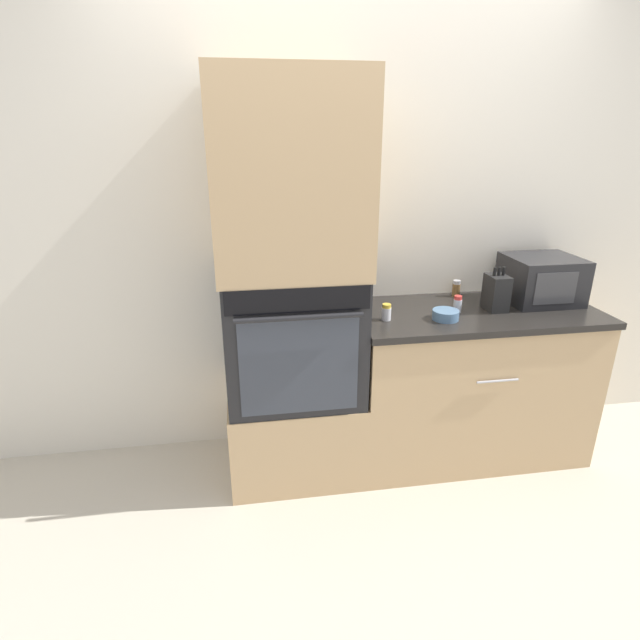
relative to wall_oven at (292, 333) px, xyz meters
The scene contains 12 objects.
ground_plane 0.93m from the wall_oven, 40.30° to the right, with size 12.00×12.00×0.00m, color beige.
wall_back 0.66m from the wall_oven, 43.65° to the left, with size 8.00×0.05×2.50m.
oven_cabinet_base 0.57m from the wall_oven, 90.00° to the left, with size 0.70×0.60×0.47m.
wall_oven is the anchor object (origin of this frame).
oven_cabinet_upper 0.77m from the wall_oven, 90.00° to the left, with size 0.70×0.60×0.89m.
counter_unit 1.06m from the wall_oven, ahead, with size 1.31×0.63×0.88m.
microwave 1.42m from the wall_oven, ahead, with size 0.38×0.35×0.25m.
knife_block 1.10m from the wall_oven, ahead, with size 0.10×0.14×0.23m.
bowl 0.79m from the wall_oven, ahead, with size 0.13×0.13×0.05m.
condiment_jar_near 0.49m from the wall_oven, ahead, with size 0.05×0.05×0.08m.
condiment_jar_mid 0.88m from the wall_oven, ahead, with size 0.04×0.04×0.09m.
condiment_jar_far 1.01m from the wall_oven, 13.75° to the left, with size 0.05×0.05×0.09m.
Camera 1 is at (-0.58, -2.06, 1.77)m, focal length 28.00 mm.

